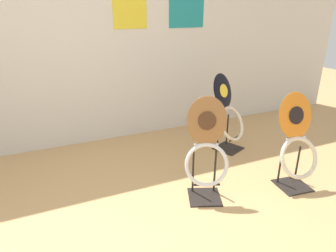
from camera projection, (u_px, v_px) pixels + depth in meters
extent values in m
cube|color=silver|center=(70.00, 34.00, 3.28)|extent=(8.00, 0.06, 2.60)
cube|color=teal|center=(187.00, 4.00, 3.67)|extent=(0.48, 0.01, 0.54)
cube|color=black|center=(292.00, 186.00, 2.83)|extent=(0.31, 0.31, 0.01)
cylinder|color=black|center=(280.00, 166.00, 2.82)|extent=(0.02, 0.02, 0.35)
cylinder|color=black|center=(298.00, 163.00, 2.87)|extent=(0.02, 0.02, 0.35)
cylinder|color=black|center=(300.00, 176.00, 2.71)|extent=(0.22, 0.05, 0.02)
torus|color=beige|center=(299.00, 158.00, 2.70)|extent=(0.41, 0.25, 0.37)
ellipsoid|color=orange|center=(295.00, 115.00, 2.68)|extent=(0.36, 0.18, 0.41)
ellipsoid|color=black|center=(297.00, 115.00, 2.67)|extent=(0.16, 0.07, 0.16)
sphere|color=silver|center=(287.00, 140.00, 2.68)|extent=(0.02, 0.02, 0.02)
sphere|color=silver|center=(305.00, 137.00, 2.73)|extent=(0.02, 0.02, 0.02)
cube|color=black|center=(204.00, 197.00, 2.66)|extent=(0.36, 0.36, 0.01)
cylinder|color=black|center=(193.00, 170.00, 2.66)|extent=(0.02, 0.02, 0.43)
cylinder|color=black|center=(215.00, 170.00, 2.67)|extent=(0.02, 0.02, 0.43)
cylinder|color=black|center=(207.00, 185.00, 2.52)|extent=(0.21, 0.10, 0.02)
torus|color=silver|center=(207.00, 165.00, 2.52)|extent=(0.41, 0.29, 0.36)
ellipsoid|color=#936033|center=(207.00, 121.00, 2.47)|extent=(0.35, 0.22, 0.41)
ellipsoid|color=#4C2D19|center=(207.00, 121.00, 2.46)|extent=(0.15, 0.09, 0.16)
sphere|color=silver|center=(195.00, 145.00, 2.51)|extent=(0.02, 0.02, 0.02)
sphere|color=silver|center=(217.00, 144.00, 2.52)|extent=(0.02, 0.02, 0.02)
cube|color=black|center=(228.00, 148.00, 3.58)|extent=(0.37, 0.37, 0.01)
cylinder|color=black|center=(218.00, 134.00, 3.50)|extent=(0.02, 0.02, 0.38)
cylinder|color=black|center=(227.00, 129.00, 3.63)|extent=(0.02, 0.02, 0.38)
cylinder|color=black|center=(235.00, 138.00, 3.47)|extent=(0.21, 0.10, 0.02)
torus|color=beige|center=(232.00, 124.00, 3.45)|extent=(0.47, 0.37, 0.38)
ellipsoid|color=black|center=(223.00, 91.00, 3.41)|extent=(0.37, 0.27, 0.39)
ellipsoid|color=yellow|center=(224.00, 91.00, 3.40)|extent=(0.16, 0.11, 0.15)
sphere|color=silver|center=(222.00, 110.00, 3.38)|extent=(0.02, 0.02, 0.02)
sphere|color=silver|center=(231.00, 106.00, 3.50)|extent=(0.02, 0.02, 0.02)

